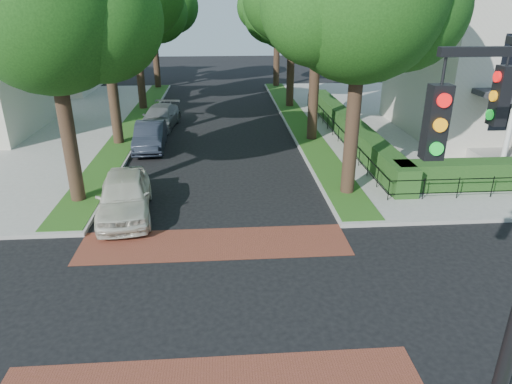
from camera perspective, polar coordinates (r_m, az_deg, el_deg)
ground at (r=12.78m, az=-5.32°, el=-13.47°), size 120.00×120.00×0.00m
sidewalk_ne at (r=35.78m, az=28.47°, el=8.01°), size 30.00×30.00×0.15m
crosswalk_far at (r=15.48m, az=-5.18°, el=-6.44°), size 9.00×2.20×0.01m
grass_strip_ne at (r=30.74m, az=5.33°, el=8.80°), size 1.60×29.80×0.02m
grass_strip_nw at (r=30.87m, az=-15.07°, el=8.18°), size 1.60×29.80×0.02m
tree_right_far at (r=34.93m, az=4.67°, el=21.68°), size 7.25×6.23×9.74m
tree_right_back at (r=43.86m, az=2.80°, el=22.40°), size 7.50×6.45×10.20m
tree_left_near at (r=18.48m, az=-24.05°, el=20.13°), size 7.50×6.45×10.20m
tree_left_far at (r=35.02m, az=-14.80°, el=21.41°), size 7.00×6.02×9.86m
tree_left_back at (r=43.93m, az=-12.75°, el=22.11°), size 7.75×6.66×10.44m
hedge_main_road at (r=27.21m, az=11.60°, el=7.87°), size 1.00×18.00×1.20m
fence_main_road at (r=27.04m, az=9.93°, el=7.58°), size 0.06×18.00×0.90m
house_left_far at (r=45.26m, az=-26.05°, el=17.46°), size 10.00×9.00×10.14m
parked_car_front at (r=17.78m, az=-16.13°, el=-0.41°), size 2.50×4.94×1.61m
parked_car_middle at (r=25.72m, az=-13.10°, el=6.83°), size 1.74×4.48×1.45m
parked_car_rear at (r=30.07m, az=-11.90°, el=9.15°), size 2.52×5.01×1.40m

